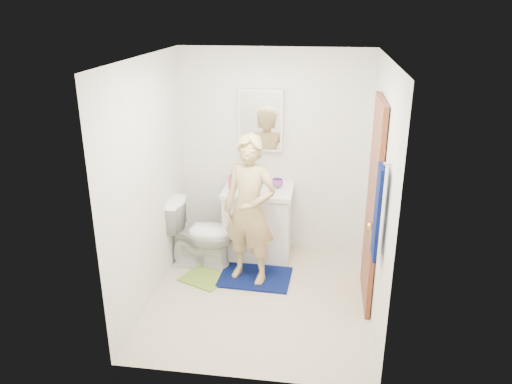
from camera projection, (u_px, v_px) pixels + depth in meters
The scene contains 22 objects.
floor at pixel (260, 298), 5.15m from camera, with size 2.20×2.40×0.02m, color beige.
ceiling at pixel (261, 57), 4.29m from camera, with size 2.20×2.40×0.02m, color white.
wall_back at pixel (274, 152), 5.84m from camera, with size 2.20×0.02×2.40m, color silver.
wall_front at pixel (239, 246), 3.60m from camera, with size 2.20×0.02×2.40m, color silver.
wall_left at pixel (148, 183), 4.87m from camera, with size 0.02×2.40×2.40m, color silver.
wall_right at pixel (380, 194), 4.57m from camera, with size 0.02×2.40×2.40m, color silver.
vanity_cabinet at pixel (258, 224), 5.87m from camera, with size 0.75×0.55×0.80m, color white.
countertop at pixel (258, 191), 5.72m from camera, with size 0.79×0.59×0.05m, color white.
sink_basin at pixel (258, 189), 5.71m from camera, with size 0.40×0.40×0.03m, color white.
faucet at pixel (260, 178), 5.86m from camera, with size 0.03×0.03×0.12m, color silver.
medicine_cabinet at pixel (261, 120), 5.65m from camera, with size 0.50×0.12×0.70m, color white.
mirror_panel at pixel (260, 121), 5.59m from camera, with size 0.46×0.01×0.66m, color white.
door at pixel (373, 205), 4.78m from camera, with size 0.05×0.80×2.05m, color brown.
door_knob at pixel (370, 226), 4.52m from camera, with size 0.07×0.07×0.07m, color gold.
towel at pixel (377, 213), 4.04m from camera, with size 0.03×0.24×0.80m, color #081451.
towel_hook at pixel (387, 164), 3.89m from camera, with size 0.02×0.02×0.06m, color silver.
toilet at pixel (201, 233), 5.66m from camera, with size 0.44×0.77×0.79m, color white.
bath_mat at pixel (255, 277), 5.50m from camera, with size 0.77×0.55×0.02m, color #081451.
green_rug at pixel (204, 278), 5.48m from camera, with size 0.46×0.39×0.02m, color olive.
soap_dispenser at pixel (232, 179), 5.70m from camera, with size 0.09×0.09×0.20m, color #AF5160.
toothbrush_cup at pixel (277, 183), 5.73m from camera, with size 0.13×0.13×0.10m, color #85469A.
man at pixel (250, 210), 5.18m from camera, with size 0.59×0.38×1.61m, color tan.
Camera 1 is at (0.58, -4.39, 2.85)m, focal length 35.00 mm.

